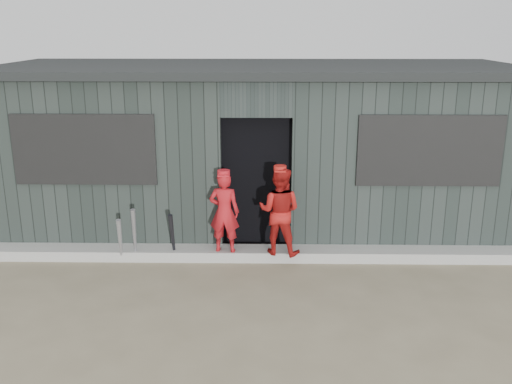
{
  "coord_description": "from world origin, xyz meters",
  "views": [
    {
      "loc": [
        0.13,
        -5.76,
        3.21
      ],
      "look_at": [
        0.0,
        1.8,
        1.0
      ],
      "focal_mm": 40.0,
      "sensor_mm": 36.0,
      "label": 1
    }
  ],
  "objects_px": {
    "player_grey_back": "(302,204)",
    "player_red_left": "(224,212)",
    "bat_mid": "(134,235)",
    "bat_left": "(120,241)",
    "bat_right": "(173,237)",
    "player_red_right": "(279,211)",
    "dugout": "(258,147)"
  },
  "relations": [
    {
      "from": "bat_right",
      "to": "player_grey_back",
      "type": "relative_size",
      "value": 0.56
    },
    {
      "from": "bat_right",
      "to": "dugout",
      "type": "distance_m",
      "value": 2.34
    },
    {
      "from": "bat_left",
      "to": "bat_right",
      "type": "xyz_separation_m",
      "value": [
        0.71,
        0.1,
        0.02
      ]
    },
    {
      "from": "player_red_left",
      "to": "dugout",
      "type": "relative_size",
      "value": 0.14
    },
    {
      "from": "dugout",
      "to": "player_grey_back",
      "type": "bearing_deg",
      "value": -59.47
    },
    {
      "from": "bat_mid",
      "to": "player_red_left",
      "type": "height_order",
      "value": "player_red_left"
    },
    {
      "from": "player_grey_back",
      "to": "player_red_left",
      "type": "bearing_deg",
      "value": 4.54
    },
    {
      "from": "bat_left",
      "to": "bat_right",
      "type": "bearing_deg",
      "value": 8.1
    },
    {
      "from": "player_red_right",
      "to": "bat_mid",
      "type": "bearing_deg",
      "value": 16.48
    },
    {
      "from": "bat_left",
      "to": "player_red_left",
      "type": "distance_m",
      "value": 1.5
    },
    {
      "from": "bat_mid",
      "to": "dugout",
      "type": "height_order",
      "value": "dugout"
    },
    {
      "from": "bat_right",
      "to": "dugout",
      "type": "relative_size",
      "value": 0.09
    },
    {
      "from": "bat_left",
      "to": "dugout",
      "type": "bearing_deg",
      "value": 45.35
    },
    {
      "from": "bat_mid",
      "to": "dugout",
      "type": "xyz_separation_m",
      "value": [
        1.69,
        1.85,
        0.88
      ]
    },
    {
      "from": "bat_mid",
      "to": "player_red_right",
      "type": "relative_size",
      "value": 0.67
    },
    {
      "from": "bat_left",
      "to": "player_red_right",
      "type": "bearing_deg",
      "value": 2.12
    },
    {
      "from": "bat_right",
      "to": "dugout",
      "type": "bearing_deg",
      "value": 57.08
    },
    {
      "from": "player_red_left",
      "to": "dugout",
      "type": "distance_m",
      "value": 1.91
    },
    {
      "from": "dugout",
      "to": "bat_left",
      "type": "bearing_deg",
      "value": -134.65
    },
    {
      "from": "bat_right",
      "to": "player_red_right",
      "type": "relative_size",
      "value": 0.6
    },
    {
      "from": "player_grey_back",
      "to": "dugout",
      "type": "distance_m",
      "value": 1.48
    },
    {
      "from": "player_red_left",
      "to": "player_red_right",
      "type": "distance_m",
      "value": 0.77
    },
    {
      "from": "bat_mid",
      "to": "player_grey_back",
      "type": "xyz_separation_m",
      "value": [
        2.37,
        0.7,
        0.25
      ]
    },
    {
      "from": "bat_mid",
      "to": "player_red_left",
      "type": "bearing_deg",
      "value": 3.5
    },
    {
      "from": "bat_mid",
      "to": "player_red_right",
      "type": "bearing_deg",
      "value": 0.67
    },
    {
      "from": "bat_left",
      "to": "bat_right",
      "type": "relative_size",
      "value": 0.94
    },
    {
      "from": "bat_mid",
      "to": "dugout",
      "type": "bearing_deg",
      "value": 47.52
    },
    {
      "from": "bat_mid",
      "to": "player_red_left",
      "type": "relative_size",
      "value": 0.71
    },
    {
      "from": "bat_right",
      "to": "bat_left",
      "type": "bearing_deg",
      "value": -171.9
    },
    {
      "from": "player_red_right",
      "to": "dugout",
      "type": "height_order",
      "value": "dugout"
    },
    {
      "from": "bat_left",
      "to": "player_red_left",
      "type": "xyz_separation_m",
      "value": [
        1.44,
        0.13,
        0.38
      ]
    },
    {
      "from": "bat_mid",
      "to": "bat_left",
      "type": "bearing_deg",
      "value": -163.06
    }
  ]
}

